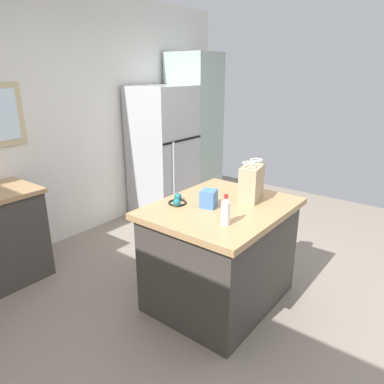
% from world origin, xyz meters
% --- Properties ---
extents(ground, '(6.56, 6.56, 0.00)m').
position_xyz_m(ground, '(0.00, 0.00, 0.00)').
color(ground, gray).
extents(back_wall, '(5.47, 0.13, 2.75)m').
position_xyz_m(back_wall, '(-0.01, 2.32, 1.38)').
color(back_wall, silver).
rests_on(back_wall, ground).
extents(kitchen_island, '(1.18, 0.96, 0.88)m').
position_xyz_m(kitchen_island, '(0.03, 0.18, 0.44)').
color(kitchen_island, '#423D38').
rests_on(kitchen_island, ground).
extents(refrigerator, '(0.75, 0.72, 1.72)m').
position_xyz_m(refrigerator, '(1.22, 1.91, 0.86)').
color(refrigerator, '#B7B7BC').
rests_on(refrigerator, ground).
extents(tall_cabinet, '(0.58, 0.64, 2.13)m').
position_xyz_m(tall_cabinet, '(1.91, 1.91, 1.07)').
color(tall_cabinet, '#9EB2A8').
rests_on(tall_cabinet, ground).
extents(shopping_bag, '(0.28, 0.19, 0.34)m').
position_xyz_m(shopping_bag, '(0.28, 0.06, 1.03)').
color(shopping_bag, tan).
rests_on(shopping_bag, kitchen_island).
extents(small_box, '(0.15, 0.15, 0.14)m').
position_xyz_m(small_box, '(-0.06, 0.24, 0.95)').
color(small_box, '#4775B7').
rests_on(small_box, kitchen_island).
extents(bottle, '(0.06, 0.06, 0.22)m').
position_xyz_m(bottle, '(-0.27, -0.05, 0.98)').
color(bottle, white).
rests_on(bottle, kitchen_island).
extents(ear_defenders, '(0.21, 0.21, 0.06)m').
position_xyz_m(ear_defenders, '(-0.16, 0.49, 0.90)').
color(ear_defenders, black).
rests_on(ear_defenders, kitchen_island).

